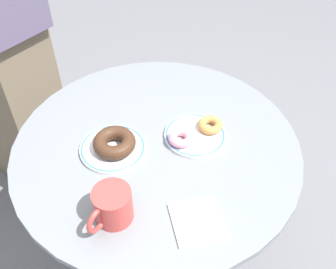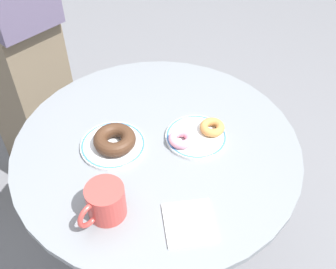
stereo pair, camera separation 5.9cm
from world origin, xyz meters
TOP-DOWN VIEW (x-y plane):
  - ground_plane at (0.00, 0.00)m, footprint 7.00×7.00m
  - cafe_table at (0.00, 0.00)m, footprint 0.79×0.79m
  - plate_left at (-0.11, 0.05)m, footprint 0.18×0.18m
  - plate_right at (0.11, -0.04)m, footprint 0.17×0.17m
  - donut_chocolate at (-0.10, 0.05)m, footprint 0.16×0.16m
  - donut_old_fashioned at (0.16, -0.04)m, footprint 0.08×0.08m
  - donut_pink_frosted at (0.06, -0.04)m, footprint 0.10×0.10m
  - paper_napkin at (-0.06, -0.26)m, footprint 0.15×0.15m
  - coffee_mug at (-0.21, -0.13)m, footprint 0.13×0.09m

SIDE VIEW (x-z plane):
  - ground_plane at x=0.00m, z-range -0.02..0.00m
  - cafe_table at x=0.00m, z-range 0.14..0.85m
  - paper_napkin at x=-0.06m, z-range 0.70..0.71m
  - plate_right at x=0.11m, z-range 0.70..0.72m
  - plate_left at x=-0.11m, z-range 0.70..0.72m
  - donut_old_fashioned at x=0.16m, z-range 0.71..0.74m
  - donut_pink_frosted at x=0.06m, z-range 0.71..0.74m
  - donut_chocolate at x=-0.10m, z-range 0.71..0.75m
  - coffee_mug at x=-0.21m, z-range 0.70..0.79m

